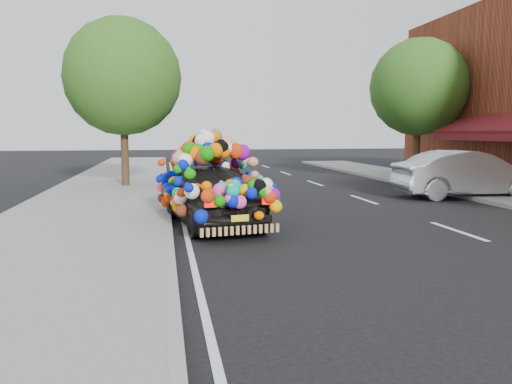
# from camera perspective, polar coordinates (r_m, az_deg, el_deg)

# --- Properties ---
(ground) EXTENTS (100.00, 100.00, 0.00)m
(ground) POSITION_cam_1_polar(r_m,az_deg,el_deg) (9.84, 3.99, -5.26)
(ground) COLOR black
(ground) RESTS_ON ground
(sidewalk) EXTENTS (4.00, 60.00, 0.12)m
(sidewalk) POSITION_cam_1_polar(r_m,az_deg,el_deg) (9.71, -21.53, -5.54)
(sidewalk) COLOR gray
(sidewalk) RESTS_ON ground
(kerb) EXTENTS (0.15, 60.00, 0.13)m
(kerb) POSITION_cam_1_polar(r_m,az_deg,el_deg) (9.52, -9.89, -5.36)
(kerb) COLOR gray
(kerb) RESTS_ON ground
(lane_markings) EXTENTS (6.00, 50.00, 0.01)m
(lane_markings) POSITION_cam_1_polar(r_m,az_deg,el_deg) (11.28, 22.03, -4.16)
(lane_markings) COLOR silver
(lane_markings) RESTS_ON ground
(tree_near_sidewalk) EXTENTS (4.20, 4.20, 6.13)m
(tree_near_sidewalk) POSITION_cam_1_polar(r_m,az_deg,el_deg) (18.96, -15.01, 12.57)
(tree_near_sidewalk) COLOR #332114
(tree_near_sidewalk) RESTS_ON ground
(tree_far_b) EXTENTS (4.00, 4.00, 5.90)m
(tree_far_b) POSITION_cam_1_polar(r_m,az_deg,el_deg) (22.02, 18.12, 11.30)
(tree_far_b) COLOR #332114
(tree_far_b) RESTS_ON ground
(plush_art_car) EXTENTS (2.63, 4.51, 2.03)m
(plush_art_car) POSITION_cam_1_polar(r_m,az_deg,el_deg) (11.14, -5.08, 1.53)
(plush_art_car) COLOR black
(plush_art_car) RESTS_ON ground
(navy_sedan) EXTENTS (2.45, 4.56, 1.26)m
(navy_sedan) POSITION_cam_1_polar(r_m,az_deg,el_deg) (16.38, -5.27, 1.81)
(navy_sedan) COLOR black
(navy_sedan) RESTS_ON ground
(silver_hatchback) EXTENTS (4.64, 1.90, 1.49)m
(silver_hatchback) POSITION_cam_1_polar(r_m,az_deg,el_deg) (17.05, 23.06, 1.89)
(silver_hatchback) COLOR #B4B8BD
(silver_hatchback) RESTS_ON ground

